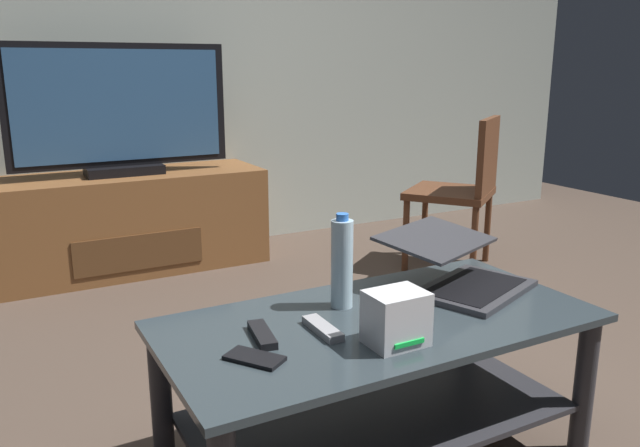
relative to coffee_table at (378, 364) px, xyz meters
name	(u,v)px	position (x,y,z in m)	size (l,w,h in m)	color
ground_plane	(395,431)	(0.14, 0.10, -0.31)	(7.68, 7.68, 0.00)	#4C3D33
back_wall	(166,19)	(0.14, 2.51, 1.09)	(6.40, 0.12, 2.80)	#A8B2A8
coffee_table	(378,364)	(0.00, 0.00, 0.00)	(1.21, 0.60, 0.45)	#2D383D
media_cabinet	(128,222)	(-0.24, 2.19, -0.04)	(1.51, 0.52, 0.55)	brown
television	(120,112)	(-0.24, 2.17, 0.58)	(1.17, 0.20, 0.70)	black
dining_chair	(464,185)	(1.44, 1.30, 0.18)	(0.62, 0.62, 0.86)	#59331E
laptop	(459,268)	(0.35, 0.09, 0.21)	(0.49, 0.51, 0.17)	#333338
router_box	(396,318)	(-0.06, -0.16, 0.21)	(0.15, 0.12, 0.14)	silver
water_bottle_near	(342,263)	(-0.05, 0.12, 0.27)	(0.06, 0.06, 0.28)	silver
cell_phone	(254,358)	(-0.41, -0.07, 0.15)	(0.07, 0.14, 0.01)	black
tv_remote	(323,328)	(-0.19, -0.01, 0.15)	(0.04, 0.16, 0.02)	#99999E
soundbar_remote	(262,335)	(-0.34, 0.03, 0.15)	(0.04, 0.16, 0.02)	black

